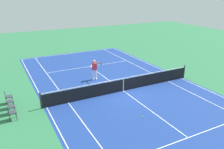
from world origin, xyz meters
name	(u,v)px	position (x,y,z in m)	size (l,w,h in m)	color
ground_plane	(123,91)	(0.00, 0.00, 0.00)	(60.00, 60.00, 0.00)	#2D7247
court_slab	(123,91)	(0.00, 0.00, 0.00)	(24.20, 11.40, 0.00)	navy
court_line_markings	(123,91)	(0.00, 0.00, 0.00)	(23.85, 11.05, 0.01)	white
tennis_net	(123,84)	(0.00, 0.00, 0.49)	(0.10, 11.70, 1.08)	#2D2D33
tennis_player_near	(95,69)	(3.02, 0.93, 0.93)	(1.12, 0.77, 1.70)	white
tennis_ball	(143,117)	(-3.73, 0.86, 0.03)	(0.07, 0.07, 0.07)	#CCE01E
spectator_chair_0	(10,112)	(-0.58, 7.56, 0.52)	(0.44, 0.44, 0.88)	#38383D
spectator_chair_1	(9,106)	(0.17, 7.56, 0.52)	(0.44, 0.44, 0.88)	#38383D
spectator_chair_2	(8,101)	(0.93, 7.56, 0.52)	(0.44, 0.44, 0.88)	#38383D
spectator_chair_3	(7,96)	(1.69, 7.56, 0.52)	(0.44, 0.44, 0.88)	#38383D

